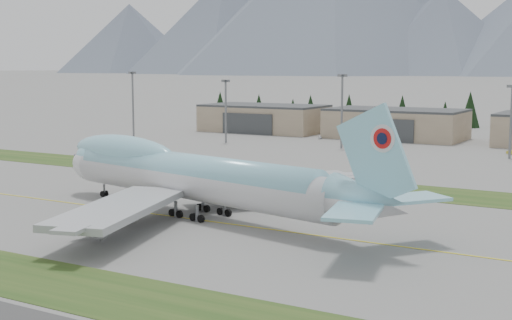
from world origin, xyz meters
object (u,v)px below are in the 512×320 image
Objects in this scene: boeing_747_freighter at (192,176)px; service_vehicle_a at (320,139)px; hangar_left at (264,118)px; hangar_center at (396,124)px.

boeing_747_freighter reaches higher than service_vehicle_a.
service_vehicle_a is (32.00, -15.16, -5.39)m from hangar_left.
service_vehicle_a is at bearing 117.95° from boeing_747_freighter.
hangar_center reaches higher than service_vehicle_a.
boeing_747_freighter is at bearing -105.31° from service_vehicle_a.
boeing_747_freighter is 162.55m from hangar_left.
hangar_left is at bearing 127.38° from boeing_747_freighter.
boeing_747_freighter is 147.65m from hangar_center.
service_vehicle_a is at bearing -146.62° from hangar_center.
hangar_center is at bearing 0.00° from hangar_left.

